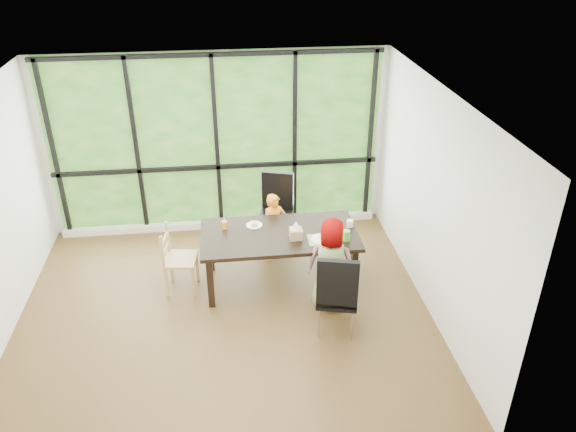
# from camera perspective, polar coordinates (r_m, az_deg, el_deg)

# --- Properties ---
(ground) EXTENTS (5.00, 5.00, 0.00)m
(ground) POSITION_cam_1_polar(r_m,az_deg,el_deg) (7.05, -6.38, -9.70)
(ground) COLOR black
(ground) RESTS_ON ground
(back_wall) EXTENTS (5.00, 0.00, 5.00)m
(back_wall) POSITION_cam_1_polar(r_m,az_deg,el_deg) (8.35, -7.28, 7.35)
(back_wall) COLOR silver
(back_wall) RESTS_ON ground
(foliage_backdrop) EXTENTS (4.80, 0.02, 2.65)m
(foliage_backdrop) POSITION_cam_1_polar(r_m,az_deg,el_deg) (8.33, -7.28, 7.30)
(foliage_backdrop) COLOR #1D4B14
(foliage_backdrop) RESTS_ON back_wall
(window_mullions) EXTENTS (4.80, 0.06, 2.65)m
(window_mullions) POSITION_cam_1_polar(r_m,az_deg,el_deg) (8.30, -7.27, 7.20)
(window_mullions) COLOR black
(window_mullions) RESTS_ON back_wall
(window_sill) EXTENTS (4.80, 0.12, 0.10)m
(window_sill) POSITION_cam_1_polar(r_m,az_deg,el_deg) (8.82, -6.76, -0.78)
(window_sill) COLOR silver
(window_sill) RESTS_ON ground
(dining_table) EXTENTS (2.09, 1.21, 0.75)m
(dining_table) POSITION_cam_1_polar(r_m,az_deg,el_deg) (7.32, -0.88, -4.31)
(dining_table) COLOR black
(dining_table) RESTS_ON ground
(chair_window_leather) EXTENTS (0.57, 0.57, 1.08)m
(chair_window_leather) POSITION_cam_1_polar(r_m,az_deg,el_deg) (8.06, -1.30, 0.41)
(chair_window_leather) COLOR black
(chair_window_leather) RESTS_ON ground
(chair_interior_leather) EXTENTS (0.56, 0.56, 1.08)m
(chair_interior_leather) POSITION_cam_1_polar(r_m,az_deg,el_deg) (6.47, 5.05, -7.62)
(chair_interior_leather) COLOR black
(chair_interior_leather) RESTS_ON ground
(chair_end_beech) EXTENTS (0.45, 0.47, 0.90)m
(chair_end_beech) POSITION_cam_1_polar(r_m,az_deg,el_deg) (7.28, -10.91, -4.38)
(chair_end_beech) COLOR #A68052
(chair_end_beech) RESTS_ON ground
(child_toddler) EXTENTS (0.43, 0.36, 0.99)m
(child_toddler) POSITION_cam_1_polar(r_m,az_deg,el_deg) (7.77, -1.38, -1.13)
(child_toddler) COLOR orange
(child_toddler) RESTS_ON ground
(child_older) EXTENTS (0.69, 0.56, 1.21)m
(child_older) POSITION_cam_1_polar(r_m,az_deg,el_deg) (6.80, 4.60, -4.92)
(child_older) COLOR slate
(child_older) RESTS_ON ground
(placemat) EXTENTS (0.38, 0.28, 0.01)m
(placemat) POSITION_cam_1_polar(r_m,az_deg,el_deg) (7.00, 3.62, -2.40)
(placemat) COLOR tan
(placemat) RESTS_ON dining_table
(plate_far) EXTENTS (0.21, 0.21, 0.01)m
(plate_far) POSITION_cam_1_polar(r_m,az_deg,el_deg) (7.30, -3.46, -0.94)
(plate_far) COLOR white
(plate_far) RESTS_ON dining_table
(plate_near) EXTENTS (0.26, 0.26, 0.02)m
(plate_near) POSITION_cam_1_polar(r_m,az_deg,el_deg) (6.99, 3.41, -2.37)
(plate_near) COLOR white
(plate_near) RESTS_ON dining_table
(orange_cup) EXTENTS (0.07, 0.07, 0.11)m
(orange_cup) POSITION_cam_1_polar(r_m,az_deg,el_deg) (7.25, -6.49, -0.90)
(orange_cup) COLOR orange
(orange_cup) RESTS_ON dining_table
(green_cup) EXTENTS (0.09, 0.09, 0.14)m
(green_cup) POSITION_cam_1_polar(r_m,az_deg,el_deg) (6.97, 5.96, -1.99)
(green_cup) COLOR #5EC834
(green_cup) RESTS_ON dining_table
(white_mug) EXTENTS (0.09, 0.09, 0.09)m
(white_mug) POSITION_cam_1_polar(r_m,az_deg,el_deg) (7.30, 6.32, -0.75)
(white_mug) COLOR white
(white_mug) RESTS_ON dining_table
(tissue_box) EXTENTS (0.15, 0.15, 0.13)m
(tissue_box) POSITION_cam_1_polar(r_m,az_deg,el_deg) (6.98, 0.82, -1.81)
(tissue_box) COLOR tan
(tissue_box) RESTS_ON dining_table
(crepe_rolls_far) EXTENTS (0.10, 0.12, 0.04)m
(crepe_rolls_far) POSITION_cam_1_polar(r_m,az_deg,el_deg) (7.29, -3.47, -0.77)
(crepe_rolls_far) COLOR tan
(crepe_rolls_far) RESTS_ON plate_far
(crepe_rolls_near) EXTENTS (0.05, 0.12, 0.04)m
(crepe_rolls_near) POSITION_cam_1_polar(r_m,az_deg,el_deg) (6.98, 3.41, -2.18)
(crepe_rolls_near) COLOR tan
(crepe_rolls_near) RESTS_ON plate_near
(straw_white) EXTENTS (0.01, 0.04, 0.20)m
(straw_white) POSITION_cam_1_polar(r_m,az_deg,el_deg) (7.20, -6.53, -0.26)
(straw_white) COLOR white
(straw_white) RESTS_ON orange_cup
(straw_pink) EXTENTS (0.01, 0.04, 0.20)m
(straw_pink) POSITION_cam_1_polar(r_m,az_deg,el_deg) (6.92, 6.01, -1.22)
(straw_pink) COLOR pink
(straw_pink) RESTS_ON green_cup
(tissue) EXTENTS (0.12, 0.12, 0.11)m
(tissue) POSITION_cam_1_polar(r_m,az_deg,el_deg) (6.92, 0.82, -0.95)
(tissue) COLOR white
(tissue) RESTS_ON tissue_box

